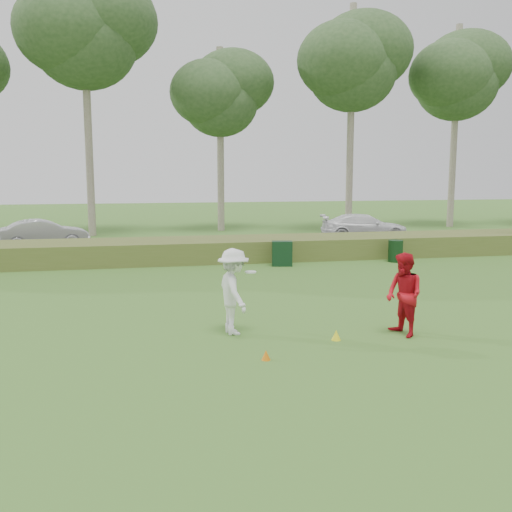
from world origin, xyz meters
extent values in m
plane|color=#366A23|center=(0.00, 0.00, 0.00)|extent=(120.00, 120.00, 0.00)
cube|color=#506026|center=(0.00, 12.00, 0.45)|extent=(80.00, 3.00, 0.90)
cube|color=#2D2D2D|center=(0.00, 17.00, 0.03)|extent=(80.00, 6.00, 0.06)
cylinder|color=gray|center=(-6.00, 23.00, 7.75)|extent=(0.44, 0.44, 15.50)
ellipsoid|color=#2F4D26|center=(-6.00, 23.00, 11.62)|extent=(7.80, 7.80, 6.60)
cylinder|color=gray|center=(2.00, 24.50, 5.75)|extent=(0.44, 0.44, 11.50)
ellipsoid|color=#2F4D26|center=(2.00, 24.50, 8.62)|extent=(6.24, 6.24, 5.28)
cylinder|color=gray|center=(10.00, 22.50, 7.00)|extent=(0.44, 0.44, 14.00)
ellipsoid|color=#2F4D26|center=(10.00, 22.50, 10.50)|extent=(7.28, 7.28, 6.16)
cylinder|color=gray|center=(18.00, 23.80, 6.75)|extent=(0.44, 0.44, 13.50)
ellipsoid|color=#2F4D26|center=(18.00, 23.80, 10.12)|extent=(7.02, 7.02, 5.94)
imported|color=white|center=(-1.26, 0.55, 1.00)|extent=(0.91, 1.38, 2.00)
cylinder|color=white|center=(-0.86, 0.55, 1.45)|extent=(0.27, 0.27, 0.03)
imported|color=red|center=(2.53, -0.42, 0.96)|extent=(0.89, 1.06, 1.92)
cone|color=orange|center=(-0.95, -1.47, 0.10)|extent=(0.18, 0.18, 0.20)
cone|color=yellow|center=(0.90, -0.45, 0.12)|extent=(0.21, 0.21, 0.24)
cube|color=black|center=(2.30, 9.81, 0.50)|extent=(0.88, 0.64, 1.00)
cylinder|color=black|center=(7.24, 9.84, 0.46)|extent=(0.70, 0.70, 0.91)
imported|color=#BCBBC0|center=(-7.89, 17.25, 0.76)|extent=(4.45, 2.43, 1.39)
imported|color=white|center=(8.97, 17.37, 0.76)|extent=(5.12, 2.94, 1.40)
camera|label=1|loc=(-3.41, -12.20, 3.72)|focal=40.00mm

